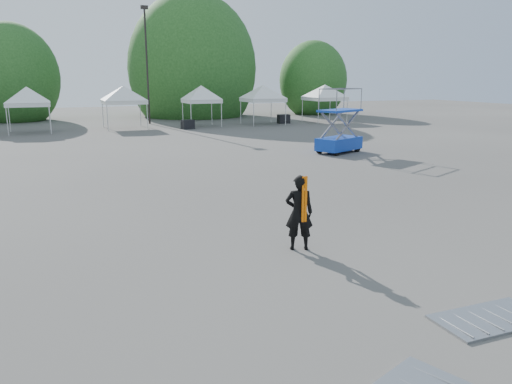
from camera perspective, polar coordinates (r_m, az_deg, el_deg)
name	(u,v)px	position (r m, az deg, el deg)	size (l,w,h in m)	color
ground	(271,226)	(13.80, 1.75, -3.85)	(120.00, 120.00, 0.00)	#474442
light_pole_east	(147,59)	(44.83, -12.39, 14.66)	(0.60, 0.25, 9.80)	black
tree_mid_w	(10,78)	(52.05, -26.26, 11.64)	(4.16, 4.16, 6.33)	#382314
tree_mid_e	(193,68)	(53.03, -7.26, 13.83)	(5.12, 5.12, 7.79)	#382314
tree_far_e	(313,80)	(56.20, 6.53, 12.56)	(3.84, 3.84, 5.84)	#382314
tent_d	(27,90)	(40.07, -24.75, 10.50)	(4.20, 4.20, 3.88)	silver
tent_e	(123,89)	(41.27, -14.94, 11.28)	(4.53, 4.53, 3.88)	silver
tent_f	(201,89)	(41.66, -6.28, 11.65)	(3.88, 3.88, 3.88)	silver
tent_g	(263,88)	(43.38, 0.79, 11.77)	(4.44, 4.44, 3.88)	silver
tent_h	(325,88)	(46.20, 7.90, 11.73)	(4.45, 4.45, 3.88)	silver
man	(299,213)	(11.73, 4.95, -2.36)	(0.77, 0.64, 1.80)	black
scissor_lift	(340,121)	(27.29, 9.55, 8.04)	(2.95, 2.26, 3.41)	#0B379B
barrier_mid	(490,318)	(9.54, 25.20, -12.92)	(1.95, 1.01, 0.06)	#93959A
crate_mid	(188,124)	(39.88, -7.81, 7.66)	(0.93, 0.72, 0.72)	black
crate_east	(284,119)	(44.54, 3.17, 8.34)	(0.99, 0.77, 0.77)	black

